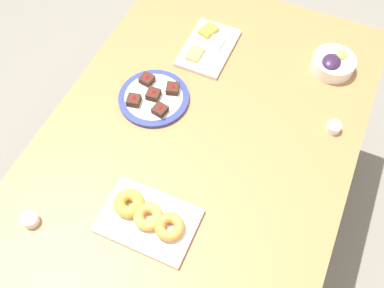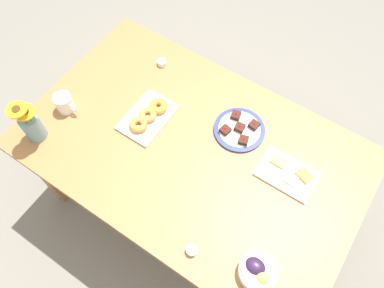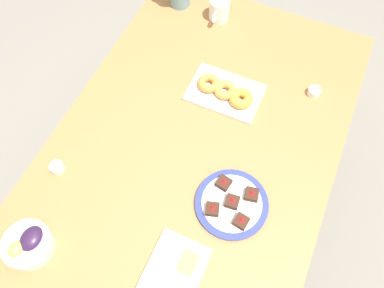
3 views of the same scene
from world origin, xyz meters
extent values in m
plane|color=slate|center=(0.00, 0.00, 0.00)|extent=(6.00, 6.00, 0.00)
cube|color=#9E6B3D|center=(0.00, 0.00, 0.72)|extent=(1.60, 1.00, 0.04)
cube|color=#9E6B3D|center=(0.72, -0.42, 0.35)|extent=(0.07, 0.07, 0.70)
cube|color=#9E6B3D|center=(0.72, 0.42, 0.35)|extent=(0.07, 0.07, 0.70)
cylinder|color=white|center=(0.53, -0.33, 0.77)|extent=(0.15, 0.15, 0.05)
ellipsoid|color=#2D1938|center=(0.51, -0.32, 0.79)|extent=(0.08, 0.07, 0.04)
ellipsoid|color=#9EC14C|center=(0.55, -0.34, 0.79)|extent=(0.05, 0.05, 0.04)
cube|color=white|center=(0.43, 0.12, 0.75)|extent=(0.26, 0.17, 0.01)
cube|color=#EFB74C|center=(0.37, 0.15, 0.76)|extent=(0.07, 0.05, 0.01)
cube|color=white|center=(0.45, 0.10, 0.76)|extent=(0.07, 0.05, 0.01)
cube|color=orange|center=(0.50, 0.15, 0.76)|extent=(0.08, 0.07, 0.02)
cube|color=white|center=(-0.27, 0.02, 0.75)|extent=(0.19, 0.28, 0.01)
torus|color=orange|center=(-0.27, -0.05, 0.77)|extent=(0.12, 0.12, 0.03)
torus|color=gold|center=(-0.27, 0.02, 0.77)|extent=(0.11, 0.11, 0.03)
torus|color=gold|center=(-0.26, 0.09, 0.77)|extent=(0.12, 0.12, 0.04)
cylinder|color=white|center=(-0.41, 0.34, 0.75)|extent=(0.05, 0.05, 0.03)
cylinder|color=#C68923|center=(-0.41, 0.34, 0.76)|extent=(0.04, 0.04, 0.01)
cylinder|color=white|center=(0.26, -0.40, 0.75)|extent=(0.05, 0.05, 0.03)
cylinder|color=maroon|center=(0.26, -0.40, 0.76)|extent=(0.04, 0.04, 0.01)
cylinder|color=navy|center=(0.14, 0.21, 0.75)|extent=(0.25, 0.25, 0.01)
cylinder|color=white|center=(0.14, 0.21, 0.75)|extent=(0.20, 0.20, 0.01)
cube|color=#381E14|center=(0.09, 0.26, 0.77)|extent=(0.05, 0.05, 0.02)
cone|color=red|center=(0.09, 0.26, 0.79)|extent=(0.02, 0.02, 0.01)
cube|color=#381E14|center=(0.19, 0.26, 0.77)|extent=(0.05, 0.05, 0.02)
cone|color=red|center=(0.19, 0.26, 0.79)|extent=(0.02, 0.02, 0.01)
cube|color=#381E14|center=(0.09, 0.16, 0.77)|extent=(0.05, 0.05, 0.02)
cone|color=red|center=(0.09, 0.16, 0.79)|extent=(0.02, 0.02, 0.01)
cube|color=#381E14|center=(0.19, 0.16, 0.77)|extent=(0.05, 0.05, 0.02)
cone|color=red|center=(0.19, 0.16, 0.79)|extent=(0.02, 0.02, 0.01)
cube|color=#381E14|center=(0.14, 0.21, 0.77)|extent=(0.05, 0.05, 0.02)
cone|color=red|center=(0.14, 0.21, 0.79)|extent=(0.02, 0.02, 0.01)
camera|label=1|loc=(-0.64, -0.28, 1.94)|focal=40.00mm
camera|label=2|loc=(0.46, -0.69, 2.29)|focal=35.00mm
camera|label=3|loc=(0.55, 0.25, 1.95)|focal=35.00mm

